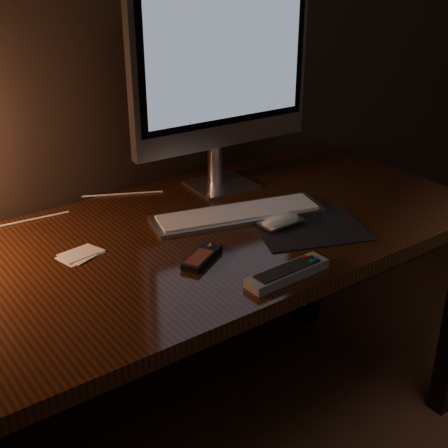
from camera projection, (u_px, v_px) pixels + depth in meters
desk at (185, 265)px, 1.74m from camera, size 1.60×0.75×0.75m
monitor at (222, 70)px, 1.76m from camera, size 0.57×0.18×0.60m
keyboard at (238, 214)px, 1.71m from camera, size 0.50×0.26×0.02m
mousepad at (309, 228)px, 1.65m from camera, size 0.34×0.31×0.00m
mouse at (281, 222)px, 1.66m from camera, size 0.12×0.06×0.02m
media_remote at (202, 257)px, 1.49m from camera, size 0.14×0.10×0.02m
tv_remote at (287, 273)px, 1.42m from camera, size 0.22×0.06×0.03m
papers at (80, 255)px, 1.52m from camera, size 0.11×0.09×0.01m
cable at (67, 210)px, 1.75m from camera, size 0.58×0.20×0.01m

